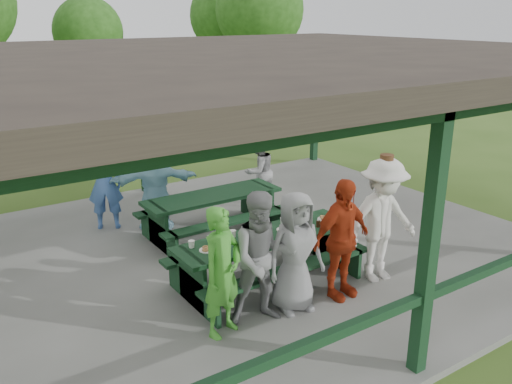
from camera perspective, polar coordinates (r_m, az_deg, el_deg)
ground at (r=9.12m, az=-2.10°, el=-6.68°), size 90.00×90.00×0.00m
concrete_slab at (r=9.10m, az=-2.10°, el=-6.40°), size 10.00×8.00×0.10m
pavilion_structure at (r=8.29m, az=-2.36°, el=13.55°), size 10.60×8.60×3.24m
picnic_table_near at (r=7.86m, az=1.12°, el=-6.33°), size 2.76×1.39×0.75m
picnic_table_far at (r=9.55m, az=-4.55°, el=-1.84°), size 2.44×1.39×0.75m
table_setting at (r=7.71m, az=0.39°, el=-4.38°), size 2.34×0.45×0.10m
contestant_green at (r=6.55m, az=-3.57°, el=-8.40°), size 0.70×0.57×1.64m
contestant_grey_left at (r=6.76m, az=0.74°, el=-7.01°), size 1.00×0.89×1.73m
contestant_grey_mid at (r=7.07m, az=4.16°, el=-6.34°), size 0.86×0.62×1.63m
contestant_red at (r=7.44m, az=8.97°, el=-4.93°), size 1.02×0.47×1.70m
contestant_white_fedora at (r=8.00m, az=13.12°, el=-2.91°), size 1.26×0.82×1.90m
spectator_lblue at (r=9.85m, az=-10.62°, el=0.87°), size 1.66×0.96×1.70m
spectator_blue at (r=10.07m, az=-15.66°, el=0.90°), size 0.74×0.63×1.71m
spectator_grey at (r=10.88m, az=0.33°, el=2.18°), size 0.78×0.65×1.45m
pickup_truck at (r=16.94m, az=-18.46°, el=6.75°), size 5.63×4.34×1.42m
farm_trailer at (r=16.63m, az=-22.52°, el=5.66°), size 3.40×2.18×1.19m
tree_mid at (r=24.74m, az=-17.25°, el=15.77°), size 2.90×2.90×4.52m
tree_right at (r=24.02m, az=0.39°, el=18.61°), size 3.73×3.73×5.82m
tree_far_right at (r=26.10m, az=-2.97°, el=18.01°), size 3.48×3.48×5.44m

